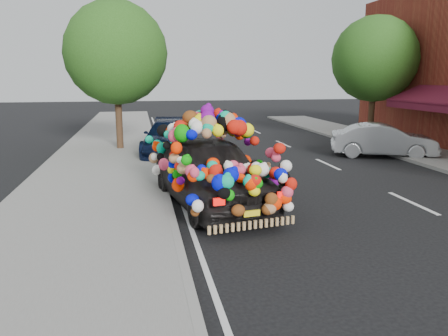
% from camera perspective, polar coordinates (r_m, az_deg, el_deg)
% --- Properties ---
extents(ground, '(100.00, 100.00, 0.00)m').
position_cam_1_polar(ground, '(10.24, 6.37, -5.65)').
color(ground, black).
rests_on(ground, ground).
extents(sidewalk, '(4.00, 60.00, 0.12)m').
position_cam_1_polar(sidewalk, '(9.88, -18.35, -6.49)').
color(sidewalk, gray).
rests_on(sidewalk, ground).
extents(kerb, '(0.15, 60.00, 0.13)m').
position_cam_1_polar(kerb, '(9.80, -6.93, -6.06)').
color(kerb, gray).
rests_on(kerb, ground).
extents(lane_markings, '(6.00, 50.00, 0.01)m').
position_cam_1_polar(lane_markings, '(11.79, 23.37, -4.20)').
color(lane_markings, silver).
rests_on(lane_markings, ground).
extents(tree_near_sidewalk, '(4.20, 4.20, 6.13)m').
position_cam_1_polar(tree_near_sidewalk, '(18.86, -13.96, 14.37)').
color(tree_near_sidewalk, '#332114').
rests_on(tree_near_sidewalk, ground).
extents(tree_far_b, '(4.00, 4.00, 5.90)m').
position_cam_1_polar(tree_far_b, '(22.23, 19.11, 13.29)').
color(tree_far_b, '#332114').
rests_on(tree_far_b, ground).
extents(plush_art_car, '(3.15, 5.40, 2.31)m').
position_cam_1_polar(plush_art_car, '(10.53, -1.83, 1.59)').
color(plush_art_car, black).
rests_on(plush_art_car, ground).
extents(navy_sedan, '(2.65, 4.94, 1.36)m').
position_cam_1_polar(navy_sedan, '(17.77, -7.15, 4.00)').
color(navy_sedan, black).
rests_on(navy_sedan, ground).
extents(silver_hatchback, '(4.16, 2.78, 1.30)m').
position_cam_1_polar(silver_hatchback, '(18.13, 20.06, 3.42)').
color(silver_hatchback, '#AFB2B6').
rests_on(silver_hatchback, ground).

